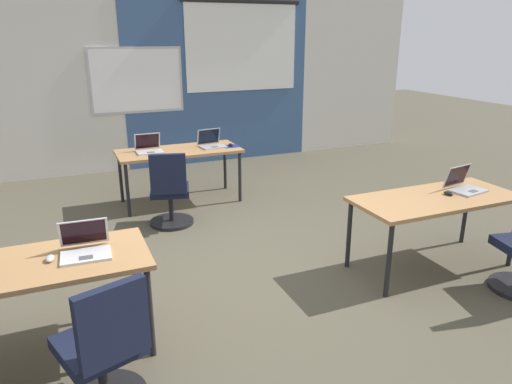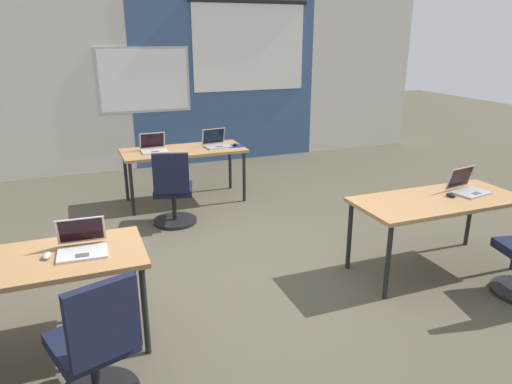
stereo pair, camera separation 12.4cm
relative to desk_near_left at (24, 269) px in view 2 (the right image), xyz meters
The scene contains 15 objects.
ground_plane 1.96m from the desk_near_left, 18.92° to the left, with size 24.00×24.00×0.00m.
back_wall_assembly 5.17m from the desk_near_left, 69.50° to the left, with size 10.00×0.27×2.80m.
desk_near_left is the anchor object (origin of this frame).
desk_near_right 3.50m from the desk_near_left, ahead, with size 1.60×0.70×0.72m.
desk_far_center 3.30m from the desk_near_left, 57.99° to the left, with size 1.60×0.70×0.72m.
laptop_far_right 3.57m from the desk_near_left, 51.83° to the left, with size 0.36×0.32×0.23m.
mousepad_far_right 3.67m from the desk_near_left, 48.05° to the left, with size 0.22×0.19×0.00m.
mouse_far_right 3.67m from the desk_near_left, 48.05° to the left, with size 0.06×0.10×0.03m.
laptop_near_left_inner 0.40m from the desk_near_left, ahead, with size 0.35×0.33×0.23m.
mouse_near_left_inner 0.17m from the desk_near_left, ahead, with size 0.07×0.11×0.03m.
chair_near_left_inner 0.86m from the desk_near_left, 60.92° to the right, with size 0.56×0.61×0.92m.
laptop_near_right_end 3.89m from the desk_near_left, ahead, with size 0.37×0.34×0.23m.
mouse_near_right_end 3.64m from the desk_near_left, ahead, with size 0.08×0.11×0.03m.
laptop_far_left 3.15m from the desk_near_left, 64.22° to the left, with size 0.33×0.30×0.23m.
chair_far_left 2.47m from the desk_near_left, 54.58° to the left, with size 0.54×0.59×0.92m.
Camera 2 is at (-1.33, -3.83, 2.17)m, focal length 33.17 mm.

